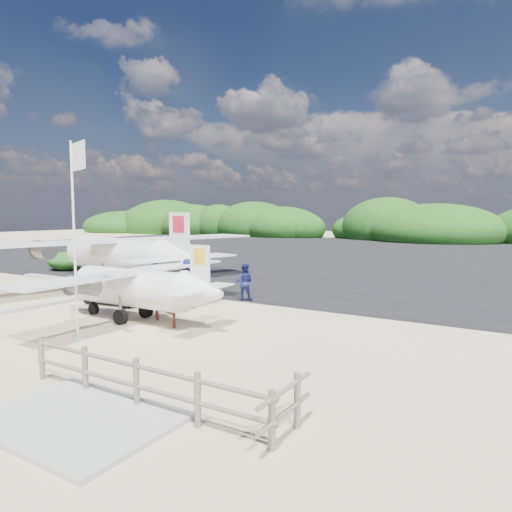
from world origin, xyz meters
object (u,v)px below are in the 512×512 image
at_px(crew_a, 188,283).
at_px(aircraft_small, 298,252).
at_px(baggage_cart, 117,304).
at_px(crew_b, 244,282).
at_px(signboard, 165,324).
at_px(flagpole, 78,340).

distance_m(crew_a, aircraft_small, 27.19).
relative_size(baggage_cart, crew_b, 1.69).
height_order(baggage_cart, signboard, baggage_cart).
bearing_deg(crew_a, crew_b, -118.78).
relative_size(baggage_cart, crew_a, 1.39).
bearing_deg(crew_b, baggage_cart, 16.84).
xyz_separation_m(baggage_cart, crew_b, (4.17, 3.36, 0.82)).
height_order(signboard, crew_a, crew_a).
distance_m(crew_b, aircraft_small, 25.25).
bearing_deg(signboard, flagpole, -85.00).
distance_m(signboard, crew_b, 4.97).
relative_size(crew_a, aircraft_small, 0.27).
bearing_deg(flagpole, baggage_cart, 126.45).
distance_m(crew_a, crew_b, 2.68).
height_order(signboard, crew_b, crew_b).
distance_m(baggage_cart, crew_b, 5.42).
bearing_deg(aircraft_small, crew_a, 105.80).
height_order(flagpole, signboard, flagpole).
distance_m(baggage_cart, crew_a, 3.34).
xyz_separation_m(signboard, crew_b, (0.05, 4.91, 0.82)).
bearing_deg(baggage_cart, crew_a, 12.34).
relative_size(baggage_cart, flagpole, 0.47).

